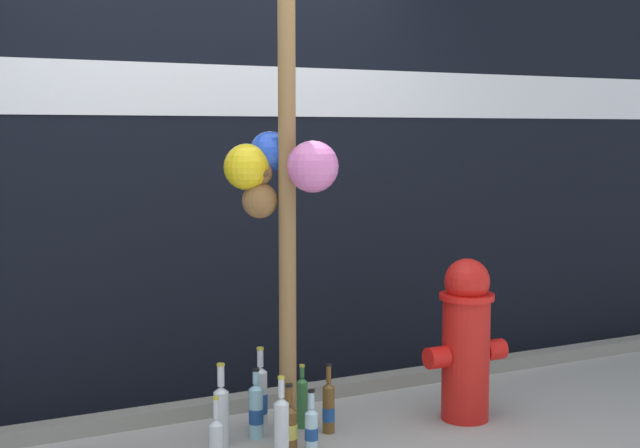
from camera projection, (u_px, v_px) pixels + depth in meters
building_wall at (201, 104)px, 4.85m from camera, size 10.00×0.21×3.32m
curb_strip at (228, 405)px, 4.69m from camera, size 8.00×0.12×0.08m
memorial_post at (281, 113)px, 4.02m from camera, size 0.63×0.48×2.82m
fire_hydrant at (466, 339)px, 4.53m from camera, size 0.47×0.29×0.85m
bottle_0 at (216, 439)px, 3.94m from camera, size 0.07×0.07×0.32m
bottle_1 at (281, 428)px, 3.95m from camera, size 0.07×0.07×0.41m
bottle_2 at (286, 413)px, 4.29m from camera, size 0.06×0.06×0.32m
bottle_3 at (289, 427)px, 4.10m from camera, size 0.08×0.08×0.33m
bottle_4 at (261, 397)px, 4.40m from camera, size 0.07×0.07×0.42m
bottle_5 at (329, 407)px, 4.36m from camera, size 0.06×0.06×0.35m
bottle_6 at (311, 429)px, 4.09m from camera, size 0.06×0.06×0.30m
bottle_7 at (221, 413)px, 4.17m from camera, size 0.07×0.07×0.41m
bottle_8 at (256, 410)px, 4.28m from camera, size 0.07×0.07×0.35m
bottle_9 at (302, 401)px, 4.43m from camera, size 0.06×0.06×0.33m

